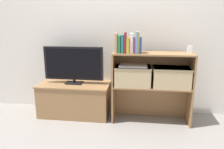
% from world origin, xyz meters
% --- Properties ---
extents(ground_plane, '(16.00, 16.00, 0.00)m').
position_xyz_m(ground_plane, '(0.00, 0.00, 0.00)').
color(ground_plane, gray).
extents(wall_back, '(10.00, 0.05, 2.40)m').
position_xyz_m(wall_back, '(0.00, 0.49, 1.20)').
color(wall_back, silver).
rests_on(wall_back, ground_plane).
extents(tv_stand, '(0.95, 0.48, 0.44)m').
position_xyz_m(tv_stand, '(-0.52, 0.23, 0.22)').
color(tv_stand, olive).
rests_on(tv_stand, ground_plane).
extents(tv, '(0.79, 0.14, 0.49)m').
position_xyz_m(tv, '(-0.52, 0.23, 0.71)').
color(tv, black).
rests_on(tv, tv_stand).
extents(bookshelf_lower_tier, '(0.97, 0.33, 0.48)m').
position_xyz_m(bookshelf_lower_tier, '(0.50, 0.23, 0.30)').
color(bookshelf_lower_tier, olive).
rests_on(bookshelf_lower_tier, ground_plane).
extents(bookshelf_upper_tier, '(0.97, 0.33, 0.41)m').
position_xyz_m(bookshelf_upper_tier, '(0.50, 0.22, 0.74)').
color(bookshelf_upper_tier, olive).
rests_on(bookshelf_upper_tier, bookshelf_lower_tier).
extents(book_tan, '(0.03, 0.13, 0.23)m').
position_xyz_m(book_tan, '(0.06, 0.10, 1.00)').
color(book_tan, tan).
rests_on(book_tan, bookshelf_upper_tier).
extents(book_forest, '(0.03, 0.13, 0.20)m').
position_xyz_m(book_forest, '(0.10, 0.10, 0.99)').
color(book_forest, '#286638').
rests_on(book_forest, bookshelf_upper_tier).
extents(book_teal, '(0.03, 0.12, 0.21)m').
position_xyz_m(book_teal, '(0.14, 0.10, 0.99)').
color(book_teal, '#1E7075').
rests_on(book_teal, bookshelf_upper_tier).
extents(book_maroon, '(0.02, 0.15, 0.24)m').
position_xyz_m(book_maroon, '(0.17, 0.10, 1.01)').
color(book_maroon, maroon).
rests_on(book_maroon, bookshelf_upper_tier).
extents(book_mustard, '(0.03, 0.15, 0.18)m').
position_xyz_m(book_mustard, '(0.20, 0.10, 0.98)').
color(book_mustard, gold).
rests_on(book_mustard, bookshelf_upper_tier).
extents(book_ivory, '(0.04, 0.12, 0.23)m').
position_xyz_m(book_ivory, '(0.24, 0.10, 1.00)').
color(book_ivory, silver).
rests_on(book_ivory, bookshelf_upper_tier).
extents(book_plum, '(0.02, 0.14, 0.18)m').
position_xyz_m(book_plum, '(0.27, 0.10, 0.98)').
color(book_plum, '#6B2D66').
rests_on(book_plum, bookshelf_upper_tier).
extents(book_skyblue, '(0.02, 0.13, 0.25)m').
position_xyz_m(book_skyblue, '(0.30, 0.10, 1.01)').
color(book_skyblue, '#709ECC').
rests_on(book_skyblue, bookshelf_upper_tier).
extents(book_olive, '(0.02, 0.14, 0.25)m').
position_xyz_m(book_olive, '(0.32, 0.10, 1.01)').
color(book_olive, olive).
rests_on(book_olive, bookshelf_upper_tier).
extents(book_navy, '(0.03, 0.14, 0.18)m').
position_xyz_m(book_navy, '(0.35, 0.10, 0.98)').
color(book_navy, navy).
rests_on(book_navy, bookshelf_upper_tier).
extents(baby_monitor, '(0.05, 0.04, 0.12)m').
position_xyz_m(baby_monitor, '(0.92, 0.16, 0.93)').
color(baby_monitor, white).
rests_on(baby_monitor, bookshelf_upper_tier).
extents(storage_basket_left, '(0.44, 0.29, 0.24)m').
position_xyz_m(storage_basket_left, '(0.27, 0.15, 0.61)').
color(storage_basket_left, tan).
rests_on(storage_basket_left, bookshelf_lower_tier).
extents(storage_basket_right, '(0.44, 0.29, 0.24)m').
position_xyz_m(storage_basket_right, '(0.73, 0.15, 0.61)').
color(storage_basket_right, tan).
rests_on(storage_basket_right, bookshelf_lower_tier).
extents(laptop, '(0.34, 0.23, 0.02)m').
position_xyz_m(laptop, '(0.27, 0.15, 0.73)').
color(laptop, white).
rests_on(laptop, storage_basket_left).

